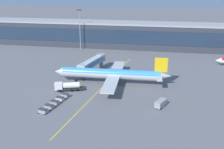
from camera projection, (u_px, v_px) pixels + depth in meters
ground_plane at (113, 88)px, 99.66m from camera, size 700.00×700.00×0.00m
apron_lead_in_line at (104, 85)px, 102.20m from camera, size 11.48×79.26×0.01m
terminal_building at (136, 35)px, 160.07m from camera, size 204.49×16.97×15.46m
main_airliner at (111, 74)px, 102.90m from camera, size 46.82×37.33×11.37m
jet_bridge at (93, 62)px, 114.41m from camera, size 7.81×21.37×6.74m
fuel_tanker at (67, 86)px, 96.68m from camera, size 11.04×5.77×3.25m
crew_van at (161, 103)px, 83.91m from camera, size 4.12×5.41×2.30m
baggage_cart_0 at (43, 111)px, 79.97m from camera, size 2.89×2.05×1.48m
baggage_cart_1 at (49, 107)px, 82.79m from camera, size 2.89×2.05×1.48m
baggage_cart_2 at (55, 103)px, 85.60m from camera, size 2.89×2.05×1.48m
baggage_cart_3 at (60, 99)px, 88.42m from camera, size 2.89×2.05×1.48m
baggage_cart_4 at (65, 95)px, 91.23m from camera, size 2.89×2.05×1.48m
apron_light_mast_0 at (80, 27)px, 152.47m from camera, size 2.80×0.50×23.78m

